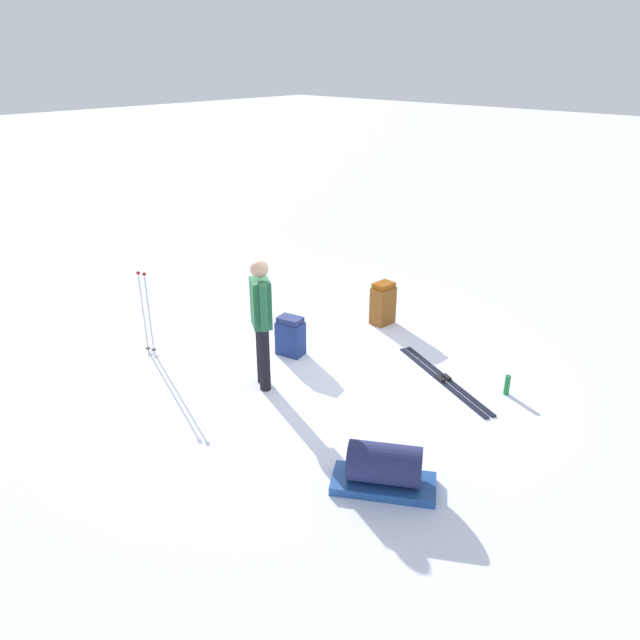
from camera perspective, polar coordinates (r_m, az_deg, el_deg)
The scene contains 8 objects.
ground_plane at distance 8.23m, azimuth -0.00°, elevation -4.45°, with size 80.00×80.00×0.00m, color white.
skier_standing at distance 7.39m, azimuth -5.60°, elevation 0.22°, with size 0.49×0.37×1.70m.
ski_pair_near at distance 8.06m, azimuth 11.66°, elevation -5.54°, with size 1.86×0.94×0.05m.
backpack_large_dark at distance 8.45m, azimuth -2.83°, elevation -1.55°, with size 0.42×0.33×0.57m.
backpack_bright at distance 9.44m, azimuth 6.01°, elevation 1.56°, with size 0.28×0.36×0.68m.
ski_poles_planted_near at distance 8.65m, azimuth -16.26°, elevation 1.04°, with size 0.17×0.10×1.23m.
gear_sled at distance 6.05m, azimuth 6.13°, elevation -13.92°, with size 1.10×0.92×0.49m.
thermos_bottle at distance 7.89m, azimuth 17.38°, elevation -5.92°, with size 0.07×0.07×0.26m, color #1D7832.
Camera 1 is at (-4.92, 5.28, 3.94)m, focal length 33.61 mm.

